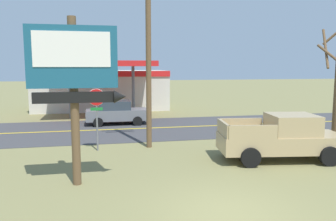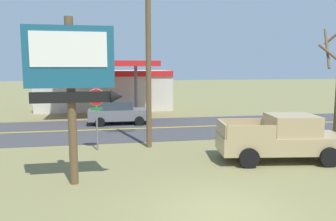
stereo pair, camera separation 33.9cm
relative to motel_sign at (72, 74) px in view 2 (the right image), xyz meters
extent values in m
plane|color=olive|center=(4.08, -3.03, -3.73)|extent=(180.00, 180.00, 0.00)
cube|color=#3D3D3F|center=(4.08, 9.97, -3.72)|extent=(140.00, 8.00, 0.02)
cube|color=gold|center=(4.08, 9.97, -3.71)|extent=(126.00, 0.20, 0.01)
cylinder|color=brown|center=(-0.07, 0.14, -0.95)|extent=(0.28, 0.28, 5.57)
cube|color=#19516B|center=(-0.07, -0.04, 0.54)|extent=(2.84, 0.16, 1.99)
cube|color=white|center=(-0.07, -0.13, 0.78)|extent=(2.39, 0.03, 1.12)
cube|color=black|center=(-0.07, -0.04, -0.75)|extent=(2.56, 0.12, 0.36)
cone|color=black|center=(1.41, -0.04, -0.75)|extent=(0.40, 0.44, 0.44)
cylinder|color=slate|center=(0.61, 4.71, -2.63)|extent=(0.08, 0.08, 2.20)
cylinder|color=red|center=(0.61, 4.68, -1.18)|extent=(0.76, 0.03, 0.76)
cylinder|color=white|center=(0.61, 4.70, -1.18)|extent=(0.80, 0.01, 0.80)
cube|color=#19722D|center=(0.61, 4.68, -1.73)|extent=(0.56, 0.03, 0.14)
cylinder|color=brown|center=(3.11, 4.91, 0.82)|extent=(0.26, 0.26, 9.09)
cylinder|color=brown|center=(11.47, 3.26, 1.11)|extent=(0.70, 1.40, 1.96)
cylinder|color=brown|center=(11.41, 2.71, 0.72)|extent=(0.69, 1.48, 1.18)
cube|color=beige|center=(1.01, 21.28, -1.93)|extent=(12.00, 6.00, 3.60)
cube|color=red|center=(1.01, 18.23, -0.38)|extent=(12.00, 0.12, 0.50)
cube|color=red|center=(1.01, 15.28, 0.47)|extent=(8.00, 5.00, 0.40)
cylinder|color=slate|center=(-1.39, 15.28, -1.63)|extent=(0.24, 0.24, 4.20)
cylinder|color=slate|center=(3.41, 15.28, -1.63)|extent=(0.24, 0.24, 4.20)
cube|color=tan|center=(8.27, 1.49, -2.97)|extent=(5.43, 2.68, 0.72)
cube|color=tan|center=(8.72, 1.42, -2.19)|extent=(2.14, 2.05, 0.84)
cube|color=#28333D|center=(9.60, 1.30, -2.19)|extent=(0.34, 1.65, 0.71)
cube|color=tan|center=(6.90, 2.62, -2.33)|extent=(1.95, 0.40, 0.56)
cube|color=tan|center=(6.63, 0.80, -2.33)|extent=(1.95, 0.40, 0.56)
cube|color=tan|center=(5.80, 1.85, -2.33)|extent=(0.39, 1.88, 0.56)
cylinder|color=black|center=(10.01, 2.23, -3.33)|extent=(0.83, 0.39, 0.80)
cylinder|color=black|center=(9.73, 0.29, -3.33)|extent=(0.83, 0.39, 0.80)
cylinder|color=black|center=(6.82, 2.69, -3.33)|extent=(0.83, 0.39, 0.80)
cylinder|color=black|center=(6.54, 0.75, -3.33)|extent=(0.83, 0.39, 0.80)
cube|color=slate|center=(1.94, 11.97, -3.05)|extent=(4.20, 1.76, 0.72)
cube|color=#2D3842|center=(1.79, 11.97, -2.39)|extent=(2.10, 1.56, 0.60)
cylinder|color=black|center=(3.24, 12.85, -3.41)|extent=(0.64, 0.24, 0.64)
cylinder|color=black|center=(3.24, 11.09, -3.41)|extent=(0.64, 0.24, 0.64)
cylinder|color=black|center=(0.64, 12.85, -3.41)|extent=(0.64, 0.24, 0.64)
cylinder|color=black|center=(0.64, 11.09, -3.41)|extent=(0.64, 0.24, 0.64)
camera|label=1|loc=(0.71, -11.28, 0.23)|focal=36.01mm
camera|label=2|loc=(1.05, -11.35, 0.23)|focal=36.01mm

